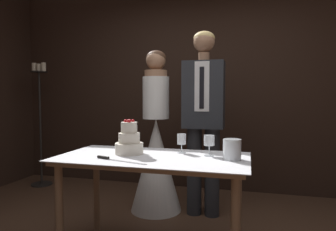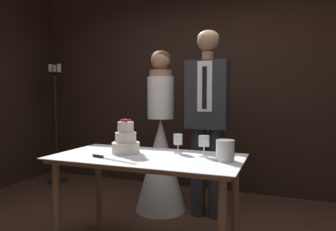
{
  "view_description": "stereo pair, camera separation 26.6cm",
  "coord_description": "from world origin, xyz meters",
  "px_view_note": "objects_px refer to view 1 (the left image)",
  "views": [
    {
      "loc": [
        0.58,
        -1.99,
        1.21
      ],
      "look_at": [
        -0.12,
        0.58,
        1.05
      ],
      "focal_mm": 32.0,
      "sensor_mm": 36.0,
      "label": 1
    },
    {
      "loc": [
        0.83,
        -1.91,
        1.21
      ],
      "look_at": [
        -0.12,
        0.58,
        1.05
      ],
      "focal_mm": 32.0,
      "sensor_mm": 36.0,
      "label": 2
    }
  ],
  "objects_px": {
    "wine_glass_near": "(209,142)",
    "tiered_cake": "(129,142)",
    "groom": "(204,113)",
    "candle_stand": "(40,125)",
    "cake_knife": "(112,159)",
    "bride": "(156,152)",
    "cake_table": "(153,169)",
    "hurricane_candle": "(232,150)",
    "wine_glass_middle": "(182,140)"
  },
  "relations": [
    {
      "from": "hurricane_candle",
      "to": "tiered_cake",
      "type": "bearing_deg",
      "value": 179.13
    },
    {
      "from": "cake_knife",
      "to": "wine_glass_middle",
      "type": "bearing_deg",
      "value": 58.94
    },
    {
      "from": "cake_knife",
      "to": "hurricane_candle",
      "type": "height_order",
      "value": "hurricane_candle"
    },
    {
      "from": "cake_table",
      "to": "tiered_cake",
      "type": "bearing_deg",
      "value": 167.35
    },
    {
      "from": "tiered_cake",
      "to": "wine_glass_middle",
      "type": "relative_size",
      "value": 1.78
    },
    {
      "from": "wine_glass_near",
      "to": "tiered_cake",
      "type": "bearing_deg",
      "value": -172.27
    },
    {
      "from": "tiered_cake",
      "to": "bride",
      "type": "relative_size",
      "value": 0.16
    },
    {
      "from": "wine_glass_middle",
      "to": "candle_stand",
      "type": "relative_size",
      "value": 0.09
    },
    {
      "from": "cake_knife",
      "to": "hurricane_candle",
      "type": "distance_m",
      "value": 0.86
    },
    {
      "from": "bride",
      "to": "candle_stand",
      "type": "height_order",
      "value": "bride"
    },
    {
      "from": "cake_table",
      "to": "cake_knife",
      "type": "height_order",
      "value": "cake_knife"
    },
    {
      "from": "groom",
      "to": "candle_stand",
      "type": "xyz_separation_m",
      "value": [
        -2.32,
        0.47,
        -0.22
      ]
    },
    {
      "from": "bride",
      "to": "groom",
      "type": "height_order",
      "value": "groom"
    },
    {
      "from": "wine_glass_near",
      "to": "hurricane_candle",
      "type": "distance_m",
      "value": 0.2
    },
    {
      "from": "tiered_cake",
      "to": "groom",
      "type": "xyz_separation_m",
      "value": [
        0.46,
        0.84,
        0.19
      ]
    },
    {
      "from": "wine_glass_near",
      "to": "cake_table",
      "type": "bearing_deg",
      "value": -162.31
    },
    {
      "from": "cake_table",
      "to": "bride",
      "type": "height_order",
      "value": "bride"
    },
    {
      "from": "tiered_cake",
      "to": "wine_glass_near",
      "type": "height_order",
      "value": "tiered_cake"
    },
    {
      "from": "cake_knife",
      "to": "wine_glass_middle",
      "type": "xyz_separation_m",
      "value": [
        0.42,
        0.4,
        0.09
      ]
    },
    {
      "from": "bride",
      "to": "wine_glass_near",
      "type": "bearing_deg",
      "value": -49.0
    },
    {
      "from": "bride",
      "to": "candle_stand",
      "type": "bearing_deg",
      "value": 165.43
    },
    {
      "from": "wine_glass_middle",
      "to": "groom",
      "type": "distance_m",
      "value": 0.72
    },
    {
      "from": "groom",
      "to": "bride",
      "type": "bearing_deg",
      "value": 179.95
    },
    {
      "from": "cake_knife",
      "to": "wine_glass_near",
      "type": "distance_m",
      "value": 0.74
    },
    {
      "from": "bride",
      "to": "groom",
      "type": "relative_size",
      "value": 0.91
    },
    {
      "from": "wine_glass_middle",
      "to": "bride",
      "type": "xyz_separation_m",
      "value": [
        -0.43,
        0.7,
        -0.24
      ]
    },
    {
      "from": "tiered_cake",
      "to": "candle_stand",
      "type": "xyz_separation_m",
      "value": [
        -1.85,
        1.32,
        -0.03
      ]
    },
    {
      "from": "groom",
      "to": "hurricane_candle",
      "type": "bearing_deg",
      "value": -68.86
    },
    {
      "from": "groom",
      "to": "wine_glass_near",
      "type": "bearing_deg",
      "value": -78.41
    },
    {
      "from": "wine_glass_near",
      "to": "candle_stand",
      "type": "bearing_deg",
      "value": 153.51
    },
    {
      "from": "hurricane_candle",
      "to": "bride",
      "type": "bearing_deg",
      "value": 134.32
    },
    {
      "from": "candle_stand",
      "to": "tiered_cake",
      "type": "bearing_deg",
      "value": -35.34
    },
    {
      "from": "bride",
      "to": "groom",
      "type": "xyz_separation_m",
      "value": [
        0.51,
        -0.0,
        0.43
      ]
    },
    {
      "from": "bride",
      "to": "cake_table",
      "type": "bearing_deg",
      "value": -74.17
    },
    {
      "from": "wine_glass_near",
      "to": "groom",
      "type": "distance_m",
      "value": 0.8
    },
    {
      "from": "cake_knife",
      "to": "candle_stand",
      "type": "distance_m",
      "value": 2.4
    },
    {
      "from": "cake_knife",
      "to": "candle_stand",
      "type": "height_order",
      "value": "candle_stand"
    },
    {
      "from": "cake_table",
      "to": "hurricane_candle",
      "type": "distance_m",
      "value": 0.61
    },
    {
      "from": "cake_table",
      "to": "bride",
      "type": "xyz_separation_m",
      "value": [
        -0.25,
        0.89,
        -0.05
      ]
    },
    {
      "from": "hurricane_candle",
      "to": "bride",
      "type": "relative_size",
      "value": 0.09
    },
    {
      "from": "tiered_cake",
      "to": "hurricane_candle",
      "type": "relative_size",
      "value": 1.85
    },
    {
      "from": "wine_glass_near",
      "to": "hurricane_candle",
      "type": "xyz_separation_m",
      "value": [
        0.18,
        -0.1,
        -0.04
      ]
    },
    {
      "from": "wine_glass_middle",
      "to": "candle_stand",
      "type": "height_order",
      "value": "candle_stand"
    },
    {
      "from": "bride",
      "to": "tiered_cake",
      "type": "bearing_deg",
      "value": -86.97
    },
    {
      "from": "groom",
      "to": "candle_stand",
      "type": "relative_size",
      "value": 1.12
    },
    {
      "from": "bride",
      "to": "candle_stand",
      "type": "relative_size",
      "value": 1.01
    },
    {
      "from": "tiered_cake",
      "to": "wine_glass_middle",
      "type": "distance_m",
      "value": 0.42
    },
    {
      "from": "wine_glass_middle",
      "to": "candle_stand",
      "type": "distance_m",
      "value": 2.53
    },
    {
      "from": "groom",
      "to": "candle_stand",
      "type": "distance_m",
      "value": 2.37
    },
    {
      "from": "bride",
      "to": "wine_glass_middle",
      "type": "bearing_deg",
      "value": -58.08
    }
  ]
}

